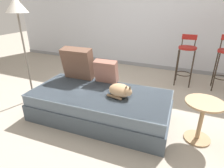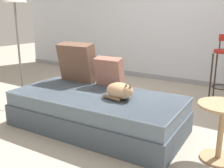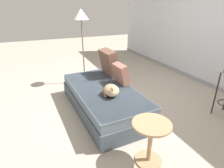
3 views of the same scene
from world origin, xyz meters
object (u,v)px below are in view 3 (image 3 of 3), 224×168
(throw_pillow_corner, at_px, (109,63))
(throw_pillow_middle, at_px, (121,74))
(couch, at_px, (103,99))
(side_table, at_px, (151,137))
(floor_lamp, at_px, (81,22))
(cat, at_px, (111,91))

(throw_pillow_corner, relative_size, throw_pillow_middle, 1.40)
(couch, bearing_deg, side_table, 2.46)
(couch, relative_size, throw_pillow_middle, 5.43)
(couch, xyz_separation_m, throw_pillow_middle, (-0.07, 0.37, 0.39))
(couch, distance_m, floor_lamp, 1.80)
(throw_pillow_middle, relative_size, floor_lamp, 0.22)
(floor_lamp, bearing_deg, throw_pillow_middle, 14.36)
(cat, relative_size, side_table, 0.68)
(throw_pillow_corner, height_order, cat, throw_pillow_corner)
(throw_pillow_corner, xyz_separation_m, throw_pillow_middle, (0.49, 0.02, -0.07))
(throw_pillow_middle, height_order, floor_lamp, floor_lamp)
(throw_pillow_corner, xyz_separation_m, side_table, (1.90, -0.29, -0.33))
(cat, bearing_deg, throw_pillow_corner, 159.15)
(throw_pillow_corner, bearing_deg, cat, -20.85)
(cat, height_order, floor_lamp, floor_lamp)
(throw_pillow_middle, bearing_deg, throw_pillow_corner, -177.54)
(couch, xyz_separation_m, side_table, (1.34, 0.06, 0.14))
(throw_pillow_middle, height_order, cat, throw_pillow_middle)
(floor_lamp, bearing_deg, side_table, 0.33)
(throw_pillow_middle, distance_m, side_table, 1.46)
(throw_pillow_corner, relative_size, cat, 1.43)
(throw_pillow_corner, height_order, side_table, throw_pillow_corner)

